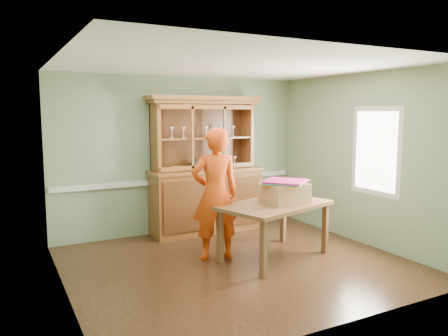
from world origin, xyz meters
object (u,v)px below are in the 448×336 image
china_hutch (205,185)px  person (215,194)px  dining_table (275,210)px  cardboard_box (285,193)px

china_hutch → person: bearing=-109.8°
dining_table → cardboard_box: size_ratio=2.99×
china_hutch → cardboard_box: 1.82m
dining_table → cardboard_box: cardboard_box is taller
person → china_hutch: bearing=-97.9°
dining_table → cardboard_box: bearing=-28.3°
china_hutch → cardboard_box: (0.42, -1.77, 0.11)m
china_hutch → person: (-0.50, -1.39, 0.11)m
china_hutch → dining_table: 1.77m
dining_table → person: (-0.78, 0.35, 0.24)m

